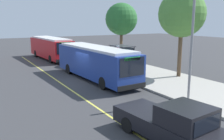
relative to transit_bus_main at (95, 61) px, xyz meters
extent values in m
plane|color=#38383A|center=(0.07, -1.01, -1.62)|extent=(120.00, 120.00, 0.00)
cube|color=#A8A399|center=(0.07, 4.99, -1.54)|extent=(44.00, 6.40, 0.15)
cube|color=#E0D64C|center=(0.07, -3.21, -1.61)|extent=(36.00, 0.14, 0.01)
cube|color=navy|center=(-0.02, -0.01, -0.07)|extent=(11.10, 3.09, 2.40)
cube|color=silver|center=(-0.02, -0.01, 1.23)|extent=(10.21, 2.79, 0.20)
cube|color=black|center=(5.49, 0.26, 0.37)|extent=(0.15, 2.17, 1.34)
cube|color=black|center=(-0.08, 1.28, 0.22)|extent=(9.66, 0.52, 1.06)
cube|color=yellow|center=(-0.08, 1.28, -1.05)|extent=(10.42, 0.54, 0.28)
cube|color=#26D83F|center=(5.49, 0.26, 0.95)|extent=(0.10, 1.40, 0.24)
cube|color=black|center=(5.50, 0.26, -1.09)|extent=(0.20, 2.50, 0.36)
cylinder|color=black|center=(3.33, 1.31, -1.12)|extent=(1.01, 0.33, 1.00)
cylinder|color=black|center=(3.44, -1.00, -1.12)|extent=(1.01, 0.33, 1.00)
cylinder|color=black|center=(-3.36, 0.98, -1.12)|extent=(1.01, 0.33, 1.00)
cylinder|color=black|center=(-3.25, -1.33, -1.12)|extent=(1.01, 0.33, 1.00)
cube|color=red|center=(-13.58, -0.12, -0.07)|extent=(10.30, 3.20, 2.40)
cube|color=silver|center=(-13.58, -0.12, 1.23)|extent=(9.47, 2.89, 0.20)
cube|color=black|center=(-8.50, 0.21, 0.37)|extent=(0.18, 2.17, 1.34)
cube|color=black|center=(-13.66, 1.17, 0.22)|extent=(8.92, 0.62, 1.06)
cube|color=white|center=(-13.66, 1.17, -1.05)|extent=(9.63, 0.65, 0.28)
cube|color=#26D83F|center=(-8.49, 0.21, 0.95)|extent=(0.12, 1.40, 0.24)
cube|color=black|center=(-8.48, 0.21, -1.09)|extent=(0.24, 2.50, 0.36)
cylinder|color=black|center=(-10.51, 1.24, -1.12)|extent=(1.02, 0.34, 1.00)
cylinder|color=black|center=(-10.36, -1.07, -1.12)|extent=(1.02, 0.34, 1.00)
cylinder|color=black|center=(-16.69, 0.84, -1.12)|extent=(1.02, 0.34, 1.00)
cylinder|color=black|center=(-16.55, -1.47, -1.12)|extent=(1.02, 0.34, 1.00)
cube|color=black|center=(12.08, -2.37, -0.94)|extent=(5.58, 2.54, 0.75)
cube|color=black|center=(13.02, -2.28, -0.17)|extent=(2.07, 2.08, 0.80)
cube|color=black|center=(13.97, -2.18, -0.22)|extent=(0.19, 1.59, 0.60)
cylinder|color=black|center=(10.38, -1.64, -1.24)|extent=(0.78, 0.32, 0.76)
cylinder|color=black|center=(10.56, -3.43, -1.24)|extent=(0.78, 0.32, 0.76)
cylinder|color=#333338|center=(-1.02, 4.96, -0.27)|extent=(0.10, 0.10, 2.40)
cylinder|color=#333338|center=(-1.02, 3.66, -0.27)|extent=(0.10, 0.10, 2.40)
cylinder|color=#333338|center=(-3.62, 4.96, -0.27)|extent=(0.10, 0.10, 2.40)
cylinder|color=#333338|center=(-3.62, 3.66, -0.27)|extent=(0.10, 0.10, 2.40)
cube|color=#333338|center=(-2.32, 4.31, 0.97)|extent=(2.90, 1.60, 0.08)
cube|color=#4C606B|center=(-2.32, 4.96, -0.27)|extent=(2.47, 0.04, 2.16)
cube|color=navy|center=(-3.62, 4.31, -0.31)|extent=(0.06, 1.11, 1.82)
cube|color=brown|center=(-2.48, 4.50, -1.02)|extent=(1.60, 0.44, 0.06)
cube|color=brown|center=(-2.48, 4.74, -0.74)|extent=(1.60, 0.05, 0.44)
cube|color=#333338|center=(-3.20, 4.50, -1.24)|extent=(0.08, 0.40, 0.45)
cube|color=#333338|center=(-1.76, 4.50, -1.24)|extent=(0.08, 0.40, 0.45)
cylinder|color=#333338|center=(-0.16, 2.51, -0.07)|extent=(0.07, 0.07, 2.80)
cube|color=white|center=(-0.16, 2.49, 1.03)|extent=(0.44, 0.03, 0.56)
cube|color=red|center=(-0.16, 2.47, 1.03)|extent=(0.40, 0.01, 0.16)
cylinder|color=#282D47|center=(-4.74, 3.57, -1.04)|extent=(0.14, 0.14, 0.85)
cylinder|color=#282D47|center=(-4.74, 3.39, -1.04)|extent=(0.14, 0.14, 0.85)
cube|color=red|center=(-4.74, 3.48, -0.31)|extent=(0.24, 0.40, 0.62)
sphere|color=tan|center=(-4.74, 3.48, 0.11)|extent=(0.22, 0.22, 0.22)
cylinder|color=brown|center=(-6.09, 6.54, 0.43)|extent=(0.36, 0.36, 3.79)
sphere|color=#28662D|center=(-6.09, 6.54, 3.78)|extent=(3.86, 3.86, 3.86)
cylinder|color=brown|center=(3.38, 6.94, 0.58)|extent=(0.36, 0.36, 4.10)
sphere|color=#4C8438|center=(3.38, 6.94, 4.20)|extent=(4.17, 4.17, 4.17)
cylinder|color=gray|center=(8.67, 2.58, 1.73)|extent=(0.16, 0.16, 6.40)
camera|label=1|loc=(19.63, -9.50, 3.60)|focal=39.46mm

